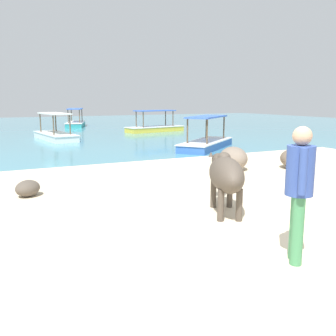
{
  "coord_description": "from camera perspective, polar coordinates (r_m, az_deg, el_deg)",
  "views": [
    {
      "loc": [
        -3.29,
        -3.93,
        1.96
      ],
      "look_at": [
        0.09,
        3.0,
        0.55
      ],
      "focal_mm": 40.4,
      "sensor_mm": 36.0,
      "label": 1
    }
  ],
  "objects": [
    {
      "name": "boat_yellow",
      "position": [
        22.94,
        -1.99,
        6.18
      ],
      "size": [
        3.82,
        1.82,
        1.29
      ],
      "rotation": [
        0.0,
        0.0,
        3.33
      ],
      "color": "gold",
      "rests_on": "water_surface"
    },
    {
      "name": "shore_rock_small",
      "position": [
        10.52,
        9.82,
        1.45
      ],
      "size": [
        1.04,
        1.18,
        0.64
      ],
      "primitive_type": "ellipsoid",
      "rotation": [
        0.0,
        0.0,
        1.23
      ],
      "color": "gray",
      "rests_on": "sand_beach"
    },
    {
      "name": "cow",
      "position": [
        6.43,
        8.69,
        -0.93
      ],
      "size": [
        1.09,
        1.79,
        1.02
      ],
      "rotation": [
        0.0,
        0.0,
        1.15
      ],
      "color": "#4C4238",
      "rests_on": "sand_beach"
    },
    {
      "name": "person_standing",
      "position": [
        4.63,
        19.19,
        -2.35
      ],
      "size": [
        0.35,
        0.42,
        1.62
      ],
      "rotation": [
        0.0,
        0.0,
        2.49
      ],
      "color": "#428956",
      "rests_on": "sand_beach"
    },
    {
      "name": "shore_rock_large",
      "position": [
        11.12,
        18.8,
        1.34
      ],
      "size": [
        1.08,
        1.18,
        0.56
      ],
      "primitive_type": "ellipsoid",
      "rotation": [
        0.0,
        0.0,
        1.3
      ],
      "color": "#6B5B4C",
      "rests_on": "sand_beach"
    },
    {
      "name": "boat_white",
      "position": [
        19.19,
        -16.65,
        4.94
      ],
      "size": [
        1.63,
        3.79,
        1.29
      ],
      "rotation": [
        0.0,
        0.0,
        4.84
      ],
      "color": "white",
      "rests_on": "water_surface"
    },
    {
      "name": "shore_rock_medium",
      "position": [
        8.07,
        -20.41,
        -2.88
      ],
      "size": [
        0.68,
        0.69,
        0.33
      ],
      "primitive_type": "ellipsoid",
      "rotation": [
        0.0,
        0.0,
        0.83
      ],
      "color": "brown",
      "rests_on": "sand_beach"
    },
    {
      "name": "sand_beach",
      "position": [
        5.49,
        13.26,
        -10.65
      ],
      "size": [
        18.0,
        14.0,
        0.04
      ],
      "primitive_type": "cube",
      "color": "beige",
      "rests_on": "ground"
    },
    {
      "name": "boat_blue",
      "position": [
        15.09,
        5.81,
        3.96
      ],
      "size": [
        3.57,
        3.22,
        1.29
      ],
      "rotation": [
        0.0,
        0.0,
        3.83
      ],
      "color": "#3866B7",
      "rests_on": "water_surface"
    },
    {
      "name": "water_surface",
      "position": [
        26.22,
        -18.79,
        5.53
      ],
      "size": [
        60.0,
        36.0,
        0.03
      ],
      "primitive_type": "cube",
      "color": "teal",
      "rests_on": "ground"
    },
    {
      "name": "boat_teal",
      "position": [
        28.13,
        -13.77,
        6.67
      ],
      "size": [
        2.21,
        3.85,
        1.29
      ],
      "rotation": [
        0.0,
        0.0,
        4.4
      ],
      "color": "teal",
      "rests_on": "water_surface"
    }
  ]
}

